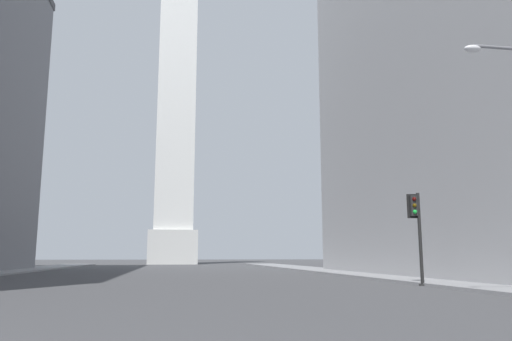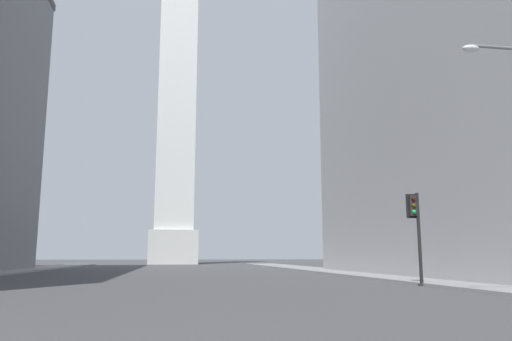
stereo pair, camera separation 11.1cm
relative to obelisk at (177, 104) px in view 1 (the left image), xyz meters
name	(u,v)px [view 1 (the left image)]	position (x,y,z in m)	size (l,w,h in m)	color
sidewalk_right	(383,276)	(15.64, -58.97, -30.70)	(5.00, 110.58, 0.15)	gray
obelisk	(177,104)	(0.00, 0.00, 0.00)	(8.90, 8.90, 64.51)	silver
traffic_light_mid_right	(417,224)	(13.01, -69.90, -27.51)	(0.76, 0.53, 4.94)	black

